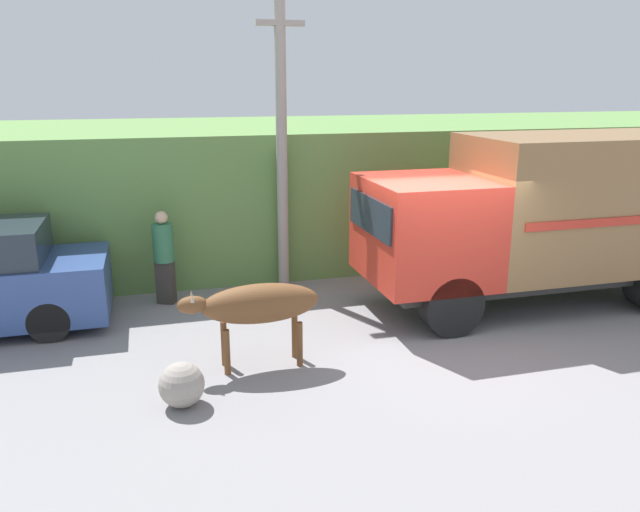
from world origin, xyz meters
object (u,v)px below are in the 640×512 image
at_px(pedestrian_on_hill, 164,254).
at_px(utility_pole, 282,137).
at_px(cargo_truck, 551,213).
at_px(brown_cow, 258,305).
at_px(roadside_rock, 182,385).

bearing_deg(pedestrian_on_hill, utility_pole, -146.96).
xyz_separation_m(cargo_truck, brown_cow, (-5.56, -1.24, -0.76)).
relative_size(cargo_truck, brown_cow, 3.26).
bearing_deg(cargo_truck, pedestrian_on_hill, 166.96).
relative_size(cargo_truck, utility_pole, 1.15).
xyz_separation_m(brown_cow, utility_pole, (1.12, 3.46, 2.03)).
xyz_separation_m(brown_cow, pedestrian_on_hill, (-1.19, 3.09, 0.01)).
bearing_deg(brown_cow, pedestrian_on_hill, 124.87).
relative_size(brown_cow, utility_pole, 0.35).
distance_m(pedestrian_on_hill, roadside_rock, 4.04).
xyz_separation_m(cargo_truck, utility_pole, (-4.45, 2.22, 1.26)).
xyz_separation_m(cargo_truck, roadside_rock, (-6.71, -2.13, -1.41)).
bearing_deg(utility_pole, cargo_truck, -26.53).
height_order(cargo_truck, pedestrian_on_hill, cargo_truck).
relative_size(cargo_truck, roadside_rock, 11.23).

